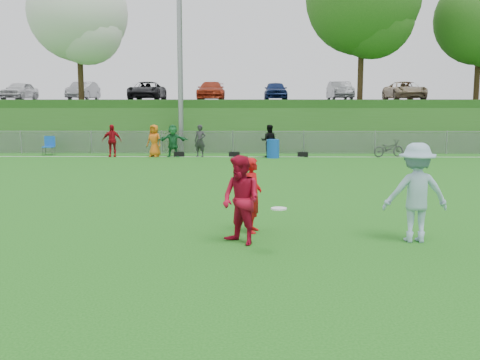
{
  "coord_description": "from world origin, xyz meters",
  "views": [
    {
      "loc": [
        0.84,
        -10.07,
        2.68
      ],
      "look_at": [
        0.69,
        0.5,
        1.21
      ],
      "focal_mm": 40.0,
      "sensor_mm": 36.0,
      "label": 1
    }
  ],
  "objects_px": {
    "player_red_center": "(241,200)",
    "frisbee": "(279,209)",
    "player_red_left": "(253,195)",
    "bicycle": "(389,148)",
    "recycling_bin": "(273,149)",
    "player_blue": "(416,193)"
  },
  "relations": [
    {
      "from": "player_red_center",
      "to": "bicycle",
      "type": "relative_size",
      "value": 1.02
    },
    {
      "from": "frisbee",
      "to": "bicycle",
      "type": "height_order",
      "value": "bicycle"
    },
    {
      "from": "recycling_bin",
      "to": "bicycle",
      "type": "height_order",
      "value": "recycling_bin"
    },
    {
      "from": "bicycle",
      "to": "frisbee",
      "type": "bearing_deg",
      "value": 144.45
    },
    {
      "from": "frisbee",
      "to": "recycling_bin",
      "type": "xyz_separation_m",
      "value": [
        0.75,
        18.14,
        -0.38
      ]
    },
    {
      "from": "frisbee",
      "to": "bicycle",
      "type": "relative_size",
      "value": 0.17
    },
    {
      "from": "player_red_left",
      "to": "frisbee",
      "type": "relative_size",
      "value": 5.6
    },
    {
      "from": "recycling_bin",
      "to": "bicycle",
      "type": "relative_size",
      "value": 0.56
    },
    {
      "from": "player_blue",
      "to": "frisbee",
      "type": "height_order",
      "value": "player_blue"
    },
    {
      "from": "player_red_center",
      "to": "player_blue",
      "type": "bearing_deg",
      "value": 48.87
    },
    {
      "from": "player_red_center",
      "to": "player_blue",
      "type": "xyz_separation_m",
      "value": [
        3.45,
        0.25,
        0.11
      ]
    },
    {
      "from": "frisbee",
      "to": "recycling_bin",
      "type": "relative_size",
      "value": 0.3
    },
    {
      "from": "player_red_left",
      "to": "bicycle",
      "type": "height_order",
      "value": "player_red_left"
    },
    {
      "from": "player_red_left",
      "to": "player_blue",
      "type": "height_order",
      "value": "player_blue"
    },
    {
      "from": "player_red_center",
      "to": "recycling_bin",
      "type": "relative_size",
      "value": 1.81
    },
    {
      "from": "player_red_center",
      "to": "frisbee",
      "type": "distance_m",
      "value": 1.05
    },
    {
      "from": "recycling_bin",
      "to": "frisbee",
      "type": "bearing_deg",
      "value": -92.38
    },
    {
      "from": "player_red_left",
      "to": "frisbee",
      "type": "distance_m",
      "value": 1.86
    },
    {
      "from": "player_blue",
      "to": "player_red_center",
      "type": "bearing_deg",
      "value": 3.97
    },
    {
      "from": "recycling_bin",
      "to": "bicycle",
      "type": "xyz_separation_m",
      "value": [
        6.12,
        0.65,
        -0.03
      ]
    },
    {
      "from": "bicycle",
      "to": "player_red_center",
      "type": "bearing_deg",
      "value": 141.75
    },
    {
      "from": "player_red_center",
      "to": "frisbee",
      "type": "bearing_deg",
      "value": -4.55
    }
  ]
}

